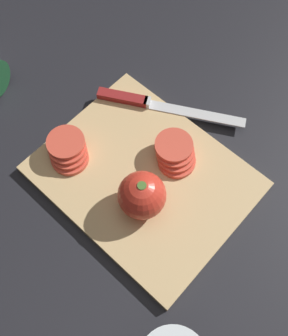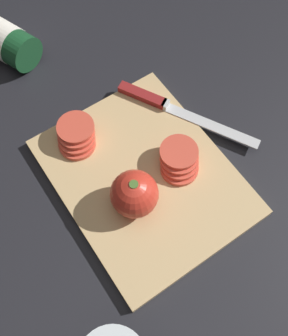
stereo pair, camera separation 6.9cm
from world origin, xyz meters
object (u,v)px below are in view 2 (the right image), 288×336
Objects in this scene: knife at (158,102)px; tomato_slice_stack_near at (179,160)px; whole_tomato at (134,194)px; tomato_slice_stack_far at (76,136)px.

tomato_slice_stack_near is at bearing -48.72° from knife.
knife is at bearing -46.07° from whole_tomato.
tomato_slice_stack_far is (0.17, 0.02, -0.02)m from whole_tomato.
tomato_slice_stack_far is at bearing -124.78° from knife.
tomato_slice_stack_far is (0.15, 0.13, 0.00)m from tomato_slice_stack_near.
tomato_slice_stack_far is at bearing 40.68° from tomato_slice_stack_near.
tomato_slice_stack_far reaches higher than knife.
whole_tomato is 0.98× the size of tomato_slice_stack_far.
tomato_slice_stack_near is at bearing -81.08° from whole_tomato.
tomato_slice_stack_far is at bearing 6.89° from whole_tomato.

